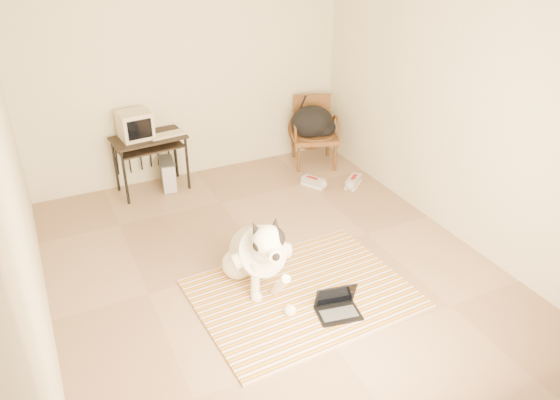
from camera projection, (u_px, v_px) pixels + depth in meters
floor at (266, 261)px, 5.38m from camera, size 4.50×4.50×0.00m
wall_back at (187, 70)px, 6.50m from camera, size 4.50×0.00×4.50m
wall_front at (436, 274)px, 2.95m from camera, size 4.50×0.00×4.50m
wall_left at (14, 178)px, 3.96m from camera, size 0.00×4.50×4.50m
wall_right at (446, 101)px, 5.49m from camera, size 0.00×4.50×4.50m
rug at (303, 293)px, 4.92m from camera, size 1.94×1.53×0.02m
dog at (258, 254)px, 4.88m from camera, size 0.57×1.19×0.86m
laptop at (337, 306)px, 4.65m from camera, size 0.40×0.32×0.25m
computer_desk at (149, 145)px, 6.41m from camera, size 0.87×0.54×0.70m
crt_monitor at (135, 125)px, 6.27m from camera, size 0.39×0.37×0.32m
desk_keyboard at (167, 135)px, 6.39m from camera, size 0.42×0.19×0.03m
pc_tower at (168, 174)px, 6.68m from camera, size 0.22×0.40×0.36m
rattan_chair at (314, 131)px, 7.21m from camera, size 0.73×0.72×0.88m
backpack at (314, 123)px, 7.06m from camera, size 0.59×0.46×0.41m
sneaker_left at (313, 182)px, 6.78m from camera, size 0.25×0.32×0.11m
sneaker_right at (353, 182)px, 6.78m from camera, size 0.32×0.30×0.11m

